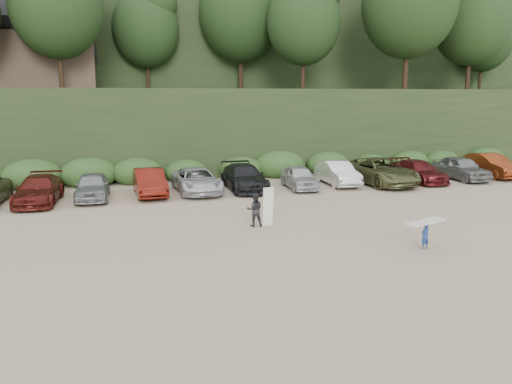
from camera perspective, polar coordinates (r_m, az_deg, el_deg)
name	(u,v)px	position (r m, az deg, el deg)	size (l,w,h in m)	color
ground	(303,236)	(20.19, 5.38, -5.02)	(120.00, 120.00, 0.00)	tan
hillside_backdrop	(174,40)	(54.68, -9.35, 16.82)	(90.00, 41.50, 28.00)	black
parked_cars	(236,179)	(29.21, -2.33, 1.52)	(39.33, 6.26, 1.64)	#B0B0B5
child_surfer	(425,230)	(19.30, 18.80, -4.10)	(1.84, 1.03, 1.07)	navy
adult_surfer	(256,209)	(21.44, 0.00, -2.00)	(1.20, 0.69, 1.70)	black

